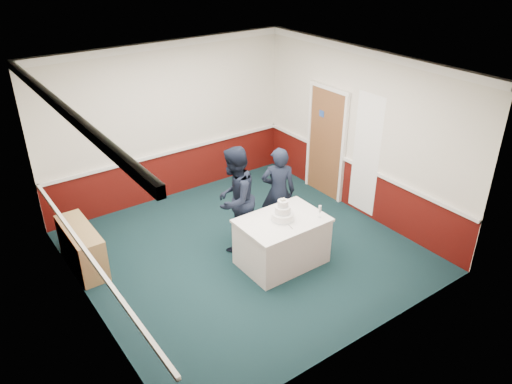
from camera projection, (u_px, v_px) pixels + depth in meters
ground at (245, 251)px, 8.23m from camera, size 5.00×5.00×0.00m
room_shell at (226, 127)px, 7.79m from camera, size 5.00×5.00×3.00m
sideboard at (82, 247)px, 7.70m from camera, size 0.41×1.20×0.70m
cake_table at (282, 241)px, 7.77m from camera, size 1.32×0.92×0.79m
wedding_cake at (283, 213)px, 7.54m from camera, size 0.35×0.35×0.36m
cake_knife at (289, 226)px, 7.43m from camera, size 0.06×0.22×0.00m
champagne_flute at (320, 210)px, 7.58m from camera, size 0.05×0.05×0.21m
person_man at (235, 199)px, 7.97m from camera, size 1.08×1.02×1.76m
person_woman at (278, 192)px, 8.38m from camera, size 0.70×0.64×1.59m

